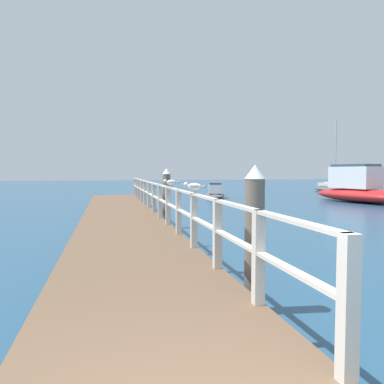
{
  "coord_description": "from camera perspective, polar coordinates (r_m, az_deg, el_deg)",
  "views": [
    {
      "loc": [
        -0.45,
        -1.48,
        2.02
      ],
      "look_at": [
        1.87,
        8.72,
        1.43
      ],
      "focal_mm": 35.04,
      "sensor_mm": 36.0,
      "label": 1
    }
  ],
  "objects": [
    {
      "name": "seagull_foreground",
      "position": [
        7.23,
        0.33,
        0.86
      ],
      "size": [
        0.44,
        0.27,
        0.21
      ],
      "rotation": [
        0.0,
        0.0,
        1.06
      ],
      "color": "white",
      "rests_on": "pier_railing"
    },
    {
      "name": "dock_piling_near",
      "position": [
        5.42,
        9.48,
        -6.98
      ],
      "size": [
        0.29,
        0.29,
        2.11
      ],
      "color": "#6B6056",
      "rests_on": "ground_plane"
    },
    {
      "name": "boat_0",
      "position": [
        26.31,
        24.37,
        0.33
      ],
      "size": [
        4.01,
        8.05,
        2.45
      ],
      "rotation": [
        0.0,
        0.0,
        0.21
      ],
      "color": "red",
      "rests_on": "ground_plane"
    },
    {
      "name": "pier_deck",
      "position": [
        12.84,
        -10.69,
        -4.71
      ],
      "size": [
        2.55,
        22.45,
        0.51
      ],
      "primitive_type": "cube",
      "color": "brown",
      "rests_on": "ground_plane"
    },
    {
      "name": "pier_railing",
      "position": [
        12.84,
        -5.4,
        -0.55
      ],
      "size": [
        0.12,
        20.97,
        1.07
      ],
      "color": "beige",
      "rests_on": "pier_deck"
    },
    {
      "name": "boat_2",
      "position": [
        37.59,
        20.65,
        0.47
      ],
      "size": [
        2.99,
        6.75,
        6.59
      ],
      "rotation": [
        0.0,
        0.0,
        3.02
      ],
      "color": "#4C4C51",
      "rests_on": "ground_plane"
    },
    {
      "name": "seagull_background",
      "position": [
        9.83,
        -3.19,
        1.49
      ],
      "size": [
        0.48,
        0.2,
        0.21
      ],
      "rotation": [
        0.0,
        0.0,
        1.7
      ],
      "color": "white",
      "rests_on": "pier_railing"
    },
    {
      "name": "boat_1",
      "position": [
        28.01,
        3.51,
        -0.11
      ],
      "size": [
        2.58,
        4.94,
        1.16
      ],
      "rotation": [
        0.0,
        0.0,
        2.89
      ],
      "color": "#4C4C51",
      "rests_on": "ground_plane"
    },
    {
      "name": "dock_piling_far",
      "position": [
        13.16,
        -3.9,
        -0.93
      ],
      "size": [
        0.29,
        0.29,
        2.11
      ],
      "color": "#6B6056",
      "rests_on": "ground_plane"
    }
  ]
}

